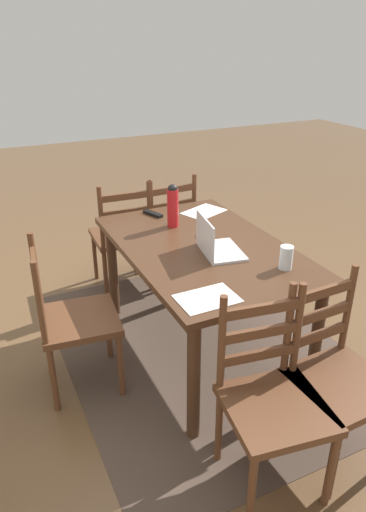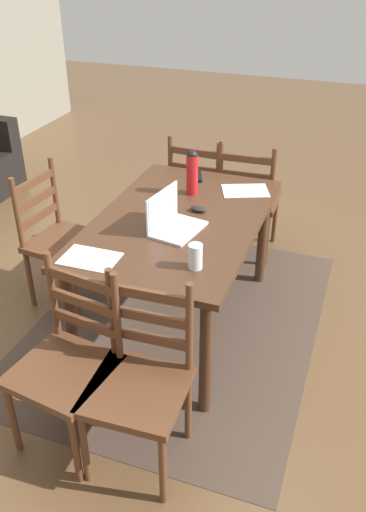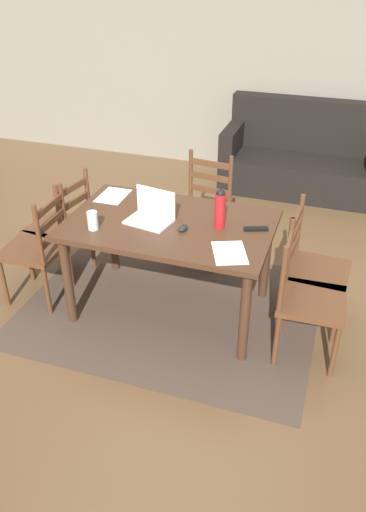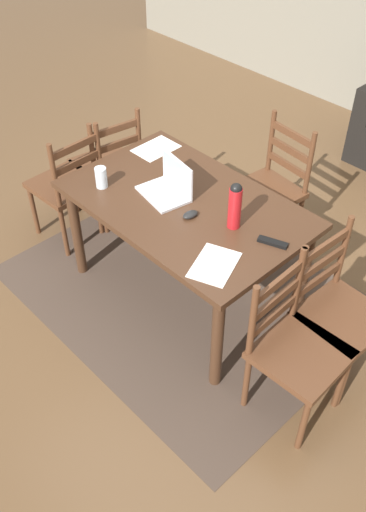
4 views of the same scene
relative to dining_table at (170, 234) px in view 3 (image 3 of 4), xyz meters
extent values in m
plane|color=brown|center=(0.00, 0.00, -0.67)|extent=(14.00, 14.00, 0.00)
cube|color=#47382D|center=(0.00, 0.00, -0.67)|extent=(2.28, 1.77, 0.01)
cube|color=gray|center=(0.00, 3.17, 0.68)|extent=(8.00, 0.12, 2.70)
cube|color=#422819|center=(0.00, 0.00, 0.08)|extent=(1.49, 0.94, 0.04)
cylinder|color=#422819|center=(-0.67, -0.39, -0.31)|extent=(0.07, 0.07, 0.73)
cylinder|color=#422819|center=(0.67, -0.39, -0.31)|extent=(0.07, 0.07, 0.73)
cylinder|color=#422819|center=(-0.67, 0.39, -0.31)|extent=(0.07, 0.07, 0.73)
cylinder|color=#422819|center=(0.67, 0.39, -0.31)|extent=(0.07, 0.07, 0.73)
cube|color=#56331E|center=(-1.08, -0.19, -0.22)|extent=(0.46, 0.46, 0.04)
cylinder|color=#56331E|center=(-1.26, -0.39, -0.46)|extent=(0.04, 0.04, 0.43)
cylinder|color=#56331E|center=(-1.27, -0.01, -0.46)|extent=(0.04, 0.04, 0.43)
cylinder|color=#56331E|center=(-0.88, -0.37, -0.46)|extent=(0.04, 0.04, 0.43)
cylinder|color=#56331E|center=(-0.89, 0.01, -0.46)|extent=(0.04, 0.04, 0.43)
cylinder|color=#56331E|center=(-0.87, -0.37, 0.03)|extent=(0.04, 0.04, 0.50)
cylinder|color=#56331E|center=(-0.88, 0.01, 0.03)|extent=(0.04, 0.04, 0.50)
cube|color=#56331E|center=(-0.88, -0.18, -0.07)|extent=(0.04, 0.36, 0.05)
cube|color=#56331E|center=(-0.88, -0.18, 0.05)|extent=(0.04, 0.36, 0.05)
cube|color=#56331E|center=(-0.88, -0.18, 0.18)|extent=(0.04, 0.36, 0.05)
cube|color=#56331E|center=(0.00, 0.80, -0.22)|extent=(0.49, 0.49, 0.04)
cylinder|color=#56331E|center=(0.17, 0.59, -0.46)|extent=(0.04, 0.04, 0.43)
cylinder|color=#56331E|center=(-0.21, 0.63, -0.46)|extent=(0.04, 0.04, 0.43)
cylinder|color=#56331E|center=(0.21, 0.97, -0.46)|extent=(0.04, 0.04, 0.43)
cylinder|color=#56331E|center=(-0.17, 1.01, -0.46)|extent=(0.04, 0.04, 0.43)
cylinder|color=#56331E|center=(0.21, 0.98, 0.03)|extent=(0.04, 0.04, 0.50)
cylinder|color=#56331E|center=(-0.17, 1.02, 0.03)|extent=(0.04, 0.04, 0.50)
cube|color=#56331E|center=(0.02, 1.00, -0.07)|extent=(0.36, 0.06, 0.05)
cube|color=#56331E|center=(0.02, 1.00, 0.05)|extent=(0.36, 0.06, 0.05)
cube|color=#56331E|center=(0.02, 1.00, 0.18)|extent=(0.36, 0.06, 0.05)
cube|color=#56331E|center=(1.08, -0.19, -0.22)|extent=(0.46, 0.46, 0.04)
cylinder|color=#56331E|center=(1.26, 0.01, -0.46)|extent=(0.04, 0.04, 0.43)
cylinder|color=#56331E|center=(1.27, -0.37, -0.46)|extent=(0.04, 0.04, 0.43)
cylinder|color=#56331E|center=(0.88, -0.01, -0.46)|extent=(0.04, 0.04, 0.43)
cylinder|color=#56331E|center=(0.89, -0.39, -0.46)|extent=(0.04, 0.04, 0.43)
cylinder|color=#56331E|center=(0.87, -0.01, 0.03)|extent=(0.04, 0.04, 0.50)
cylinder|color=#56331E|center=(0.88, -0.39, 0.03)|extent=(0.04, 0.04, 0.50)
cube|color=#56331E|center=(0.88, -0.20, -0.07)|extent=(0.04, 0.36, 0.05)
cube|color=#56331E|center=(0.88, -0.20, 0.05)|extent=(0.04, 0.36, 0.05)
cube|color=#56331E|center=(0.88, -0.20, 0.18)|extent=(0.04, 0.36, 0.05)
cube|color=#56331E|center=(-1.08, 0.19, -0.22)|extent=(0.50, 0.50, 0.04)
cylinder|color=#56331E|center=(-1.29, 0.03, -0.46)|extent=(0.04, 0.04, 0.43)
cylinder|color=#56331E|center=(-1.24, 0.40, -0.46)|extent=(0.04, 0.04, 0.43)
cylinder|color=#56331E|center=(-0.92, -0.03, -0.46)|extent=(0.04, 0.04, 0.43)
cylinder|color=#56331E|center=(-0.86, 0.35, -0.46)|extent=(0.04, 0.04, 0.43)
cylinder|color=#56331E|center=(-0.91, -0.03, 0.03)|extent=(0.04, 0.04, 0.50)
cylinder|color=#56331E|center=(-0.85, 0.35, 0.03)|extent=(0.04, 0.04, 0.50)
cube|color=#56331E|center=(-0.88, 0.16, -0.07)|extent=(0.08, 0.36, 0.05)
cube|color=#56331E|center=(-0.88, 0.16, 0.05)|extent=(0.08, 0.36, 0.05)
cube|color=#56331E|center=(-0.88, 0.16, 0.18)|extent=(0.08, 0.36, 0.05)
cube|color=#56331E|center=(1.08, 0.19, -0.22)|extent=(0.46, 0.46, 0.04)
cylinder|color=#56331E|center=(1.28, 0.37, -0.46)|extent=(0.04, 0.04, 0.43)
cylinder|color=#56331E|center=(1.26, -0.01, -0.46)|extent=(0.04, 0.04, 0.43)
cylinder|color=#56331E|center=(0.90, 0.39, -0.46)|extent=(0.04, 0.04, 0.43)
cylinder|color=#56331E|center=(0.88, 0.01, -0.46)|extent=(0.04, 0.04, 0.43)
cylinder|color=#56331E|center=(0.89, 0.39, 0.03)|extent=(0.04, 0.04, 0.50)
cylinder|color=#56331E|center=(0.87, 0.01, 0.03)|extent=(0.04, 0.04, 0.50)
cube|color=#56331E|center=(0.88, 0.20, -0.07)|extent=(0.04, 0.36, 0.05)
cube|color=#56331E|center=(0.88, 0.20, 0.05)|extent=(0.04, 0.36, 0.05)
cube|color=#56331E|center=(0.88, 0.20, 0.18)|extent=(0.04, 0.36, 0.05)
cube|color=black|center=(0.67, 2.62, -0.47)|extent=(1.80, 0.80, 0.40)
cube|color=black|center=(0.67, 2.92, 0.03)|extent=(1.80, 0.20, 0.60)
cube|color=black|center=(-0.15, 2.62, -0.12)|extent=(0.16, 0.80, 0.30)
cube|color=silver|center=(-0.14, -0.05, 0.11)|extent=(0.35, 0.27, 0.02)
cube|color=silver|center=(-0.12, 0.05, 0.22)|extent=(0.32, 0.07, 0.21)
cube|color=#A5CCEA|center=(-0.12, 0.05, 0.22)|extent=(0.29, 0.06, 0.19)
cylinder|color=red|center=(0.36, 0.04, 0.23)|extent=(0.08, 0.08, 0.26)
sphere|color=black|center=(0.36, 0.04, 0.36)|extent=(0.07, 0.07, 0.07)
cylinder|color=silver|center=(-0.48, -0.27, 0.17)|extent=(0.07, 0.07, 0.13)
ellipsoid|color=black|center=(0.13, -0.08, 0.12)|extent=(0.07, 0.11, 0.03)
cube|color=black|center=(0.62, 0.08, 0.11)|extent=(0.17, 0.10, 0.02)
cube|color=white|center=(0.51, -0.28, 0.10)|extent=(0.31, 0.35, 0.00)
cube|color=white|center=(-0.58, 0.28, 0.10)|extent=(0.21, 0.30, 0.00)
camera|label=1|loc=(-2.31, 1.24, 1.28)|focal=32.67mm
camera|label=2|loc=(-2.66, -0.98, 1.58)|focal=37.80mm
camera|label=3|loc=(1.11, -3.03, 1.81)|focal=35.36mm
camera|label=4|loc=(1.97, -1.90, 2.12)|focal=39.22mm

